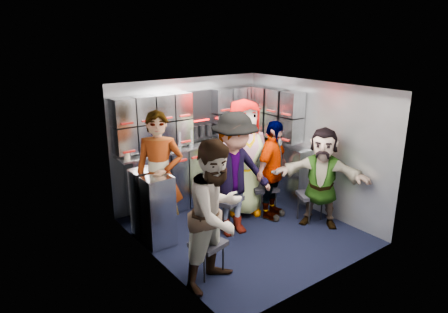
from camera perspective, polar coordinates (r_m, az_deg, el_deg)
floor at (r=6.00m, az=2.94°, el=-10.52°), size 3.00×3.00×0.00m
wall_back at (r=6.76m, az=-5.01°, el=2.25°), size 2.80×0.04×2.10m
wall_left at (r=4.86m, az=-9.77°, el=-3.98°), size 0.04×3.00×2.10m
wall_right at (r=6.53m, az=12.62°, el=1.36°), size 0.04×3.00×2.10m
ceiling at (r=5.35m, az=3.28°, el=9.80°), size 2.80×3.00×0.02m
cart_bank_back at (r=6.76m, az=-3.95°, el=-2.67°), size 2.68×0.38×0.99m
cart_bank_left at (r=5.63m, az=-10.19°, el=-7.12°), size 0.38×0.76×0.99m
counter at (r=6.60m, az=-4.05°, el=1.58°), size 2.68×0.42×0.03m
locker_bank_back at (r=6.54m, az=-4.42°, el=5.70°), size 2.68×0.28×0.82m
locker_bank_right at (r=6.79m, az=7.57°, el=6.04°), size 0.28×1.00×0.82m
right_cabinet at (r=6.98m, az=7.83°, el=-2.09°), size 0.28×1.20×1.00m
coffee_niche at (r=6.68m, az=-3.38°, el=5.81°), size 0.46×0.16×0.84m
red_latch_strip at (r=6.47m, az=-3.07°, el=0.05°), size 2.60×0.02×0.03m
jump_seat_near_left at (r=4.84m, az=-2.28°, el=-12.58°), size 0.43×0.42×0.43m
jump_seat_mid_left at (r=5.88m, az=0.35°, el=-6.40°), size 0.53×0.51×0.49m
jump_seat_center at (r=6.53m, az=1.78°, el=-4.27°), size 0.43×0.42×0.45m
jump_seat_mid_right at (r=6.41m, az=5.71°, el=-4.60°), size 0.51×0.50×0.47m
jump_seat_near_right at (r=6.30m, az=12.27°, el=-5.59°), size 0.48×0.47×0.44m
attendant_standing at (r=5.54m, az=-9.18°, el=-2.85°), size 0.79×0.74×1.81m
attendant_arc_a at (r=4.49m, az=-1.04°, el=-8.24°), size 0.99×0.86×1.72m
attendant_arc_b at (r=5.58m, az=1.47°, el=-2.64°), size 1.24×0.83×1.79m
attendant_arc_c at (r=6.22m, az=2.85°, el=-0.24°), size 1.04×0.83×1.85m
attendant_arc_d at (r=6.16m, az=6.93°, el=-2.00°), size 0.98×0.69×1.55m
attendant_arc_e at (r=6.06m, az=13.75°, el=-2.92°), size 1.17×1.39×1.50m
bottle_left at (r=6.45m, az=-4.76°, el=2.62°), size 0.07×0.07×0.28m
bottle_mid at (r=6.34m, az=-6.45°, el=2.32°), size 0.07×0.07×0.28m
bottle_right at (r=7.16m, az=3.71°, el=4.04°), size 0.07×0.07×0.26m
cup_left at (r=5.99m, az=-13.69°, el=0.08°), size 0.08×0.08×0.09m
cup_right at (r=6.91m, az=1.00°, el=2.91°), size 0.08×0.08×0.10m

